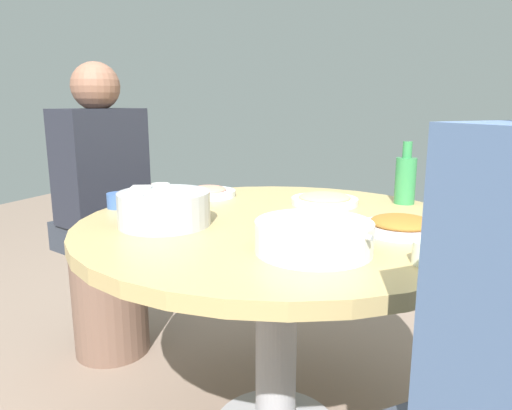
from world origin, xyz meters
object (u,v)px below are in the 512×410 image
dish_stirfry (402,225)px  tea_cup_side (427,253)px  soup_bowl (314,238)px  stool_for_diner_right (110,300)px  diner_right (102,174)px  green_bottle (405,179)px  dish_noodles (325,199)px  dish_shrimp (208,192)px  tea_cup_far (161,194)px  round_dining_table (277,260)px  tea_cup_near (119,200)px  rice_bowl (164,208)px

dish_stirfry → tea_cup_side: 0.27m
soup_bowl → tea_cup_side: bearing=-177.9°
stool_for_diner_right → diner_right: bearing=7.1°
green_bottle → dish_stirfry: bearing=95.2°
soup_bowl → dish_noodles: bearing=-77.7°
dish_shrimp → tea_cup_far: tea_cup_far is taller
dish_stirfry → dish_shrimp: size_ratio=1.09×
dish_shrimp → tea_cup_side: (-0.81, 0.49, 0.01)m
round_dining_table → diner_right: diner_right is taller
soup_bowl → tea_cup_near: bearing=-15.8°
dish_stirfry → green_bottle: 0.40m
round_dining_table → dish_noodles: size_ratio=5.17×
dish_shrimp → diner_right: bearing=2.7°
round_dining_table → rice_bowl: 0.37m
rice_bowl → diner_right: 0.70m
rice_bowl → dish_stirfry: (-0.64, -0.19, -0.03)m
green_bottle → stool_for_diner_right: bearing=8.6°
rice_bowl → green_bottle: size_ratio=1.22×
green_bottle → soup_bowl: bearing=78.3°
rice_bowl → tea_cup_far: bearing=-54.1°
tea_cup_near → tea_cup_far: 0.15m
tea_cup_near → dish_noodles: bearing=-152.4°
soup_bowl → tea_cup_far: soup_bowl is taller
dish_stirfry → dish_shrimp: bearing=-18.1°
green_bottle → diner_right: size_ratio=0.28×
dish_stirfry → green_bottle: green_bottle is taller
tea_cup_near → diner_right: (0.30, -0.27, 0.04)m
dish_shrimp → dish_noodles: bearing=-175.9°
dish_stirfry → green_bottle: (0.04, -0.39, 0.07)m
round_dining_table → rice_bowl: size_ratio=4.50×
tea_cup_near → dish_shrimp: bearing=-121.5°
rice_bowl → dish_stirfry: rice_bowl is taller
round_dining_table → tea_cup_side: size_ratio=19.18×
round_dining_table → rice_bowl: bearing=31.6°
soup_bowl → tea_cup_side: size_ratio=4.70×
dish_noodles → tea_cup_near: 0.70m
rice_bowl → dish_noodles: (-0.35, -0.46, -0.03)m
dish_noodles → tea_cup_far: bearing=21.6°
rice_bowl → dish_shrimp: size_ratio=1.29×
soup_bowl → dish_shrimp: soup_bowl is taller
dish_noodles → diner_right: diner_right is taller
tea_cup_far → diner_right: 0.42m
dish_stirfry → stool_for_diner_right: (1.21, -0.22, -0.51)m
round_dining_table → dish_shrimp: bearing=-34.1°
tea_cup_far → green_bottle: bearing=-156.9°
rice_bowl → tea_cup_side: bearing=174.7°
round_dining_table → soup_bowl: size_ratio=4.08×
round_dining_table → rice_bowl: rice_bowl is taller
green_bottle → tea_cup_side: (-0.12, 0.65, -0.06)m
dish_noodles → tea_cup_side: 0.64m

